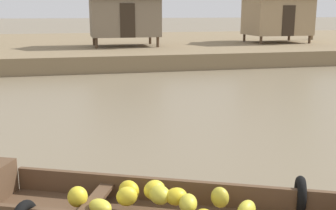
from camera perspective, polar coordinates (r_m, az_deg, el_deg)
name	(u,v)px	position (r m, az deg, el deg)	size (l,w,h in m)	color
ground_plane	(108,128)	(9.99, -8.25, -3.11)	(300.00, 300.00, 0.00)	#7A6B51
riverbank_strip	(84,47)	(28.41, -11.59, 7.90)	(160.00, 20.00, 0.76)	#7F6B4C
stilt_house_mid_left	(124,14)	(23.80, -6.06, 12.35)	(4.45, 3.17, 3.58)	#4C3826
stilt_house_mid_right	(277,14)	(27.35, 14.86, 12.06)	(4.33, 3.39, 3.58)	#4C3826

